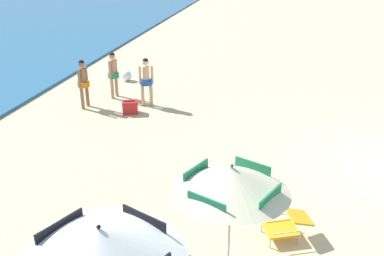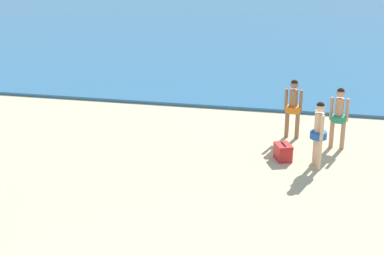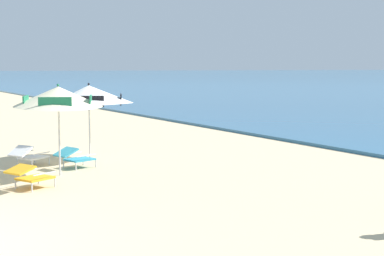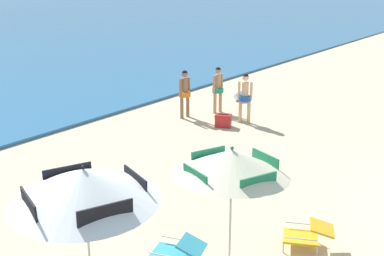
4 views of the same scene
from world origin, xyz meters
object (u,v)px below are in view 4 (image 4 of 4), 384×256
object	(u,v)px
lounge_chair_facing_sea	(178,251)
cooler_box	(223,121)
beach_umbrella_striped_main	(232,163)
person_standing_beside	(185,90)
beach_umbrella_striped_second	(84,185)
person_wading_in	(245,94)
person_standing_near_shore	(218,86)
lounge_chair_under_umbrella	(308,234)
beach_ball	(238,96)

from	to	relation	value
lounge_chair_facing_sea	cooler_box	bearing A→B (deg)	27.55
beach_umbrella_striped_main	person_standing_beside	xyz separation A→B (m)	(6.47, 5.86, -0.81)
lounge_chair_facing_sea	beach_umbrella_striped_second	bearing A→B (deg)	146.01
lounge_chair_facing_sea	person_wading_in	world-z (taller)	person_wading_in
beach_umbrella_striped_second	person_standing_near_shore	xyz separation A→B (m)	(9.52, 3.95, -0.73)
lounge_chair_under_umbrella	person_standing_beside	distance (m)	8.69
person_wading_in	person_standing_near_shore	bearing A→B (deg)	70.35
beach_umbrella_striped_main	person_standing_beside	size ratio (longest dim) A/B	1.29
cooler_box	lounge_chair_under_umbrella	bearing A→B (deg)	-135.45
beach_umbrella_striped_main	lounge_chair_facing_sea	xyz separation A→B (m)	(-0.70, 0.57, -1.47)
beach_umbrella_striped_second	lounge_chair_under_umbrella	distance (m)	4.01
beach_umbrella_striped_second	person_wading_in	size ratio (longest dim) A/B	1.89
person_standing_near_shore	lounge_chair_under_umbrella	bearing A→B (deg)	-136.35
person_standing_near_shore	person_standing_beside	distance (m)	1.29
beach_ball	cooler_box	bearing A→B (deg)	-156.59
person_wading_in	lounge_chair_facing_sea	bearing A→B (deg)	-156.69
lounge_chair_under_umbrella	person_wading_in	size ratio (longest dim) A/B	0.62
person_standing_beside	person_wading_in	bearing A→B (deg)	-70.41
beach_ball	lounge_chair_facing_sea	bearing A→B (deg)	-153.70
cooler_box	beach_umbrella_striped_main	bearing A→B (deg)	-146.22
person_standing_beside	cooler_box	size ratio (longest dim) A/B	2.73
beach_umbrella_striped_main	cooler_box	xyz separation A→B (m)	(6.34, 4.24, -1.54)
beach_umbrella_striped_main	cooler_box	size ratio (longest dim) A/B	3.53
person_standing_near_shore	cooler_box	xyz separation A→B (m)	(-1.29, -1.07, -0.72)
lounge_chair_facing_sea	person_standing_near_shore	size ratio (longest dim) A/B	0.62
person_standing_near_shore	cooler_box	world-z (taller)	person_standing_near_shore
beach_umbrella_striped_main	cooler_box	bearing A→B (deg)	33.78
lounge_chair_under_umbrella	beach_ball	world-z (taller)	lounge_chair_under_umbrella
person_standing_beside	beach_umbrella_striped_second	bearing A→B (deg)	-151.76
cooler_box	person_wading_in	bearing A→B (deg)	-19.96
lounge_chair_under_umbrella	beach_ball	bearing A→B (deg)	37.86
lounge_chair_facing_sea	beach_ball	bearing A→B (deg)	26.30
lounge_chair_under_umbrella	beach_ball	size ratio (longest dim) A/B	2.45
person_standing_near_shore	beach_umbrella_striped_main	bearing A→B (deg)	-145.15
lounge_chair_under_umbrella	person_wading_in	distance (m)	7.81
person_standing_near_shore	person_standing_beside	xyz separation A→B (m)	(-1.17, 0.54, 0.00)
beach_umbrella_striped_main	lounge_chair_facing_sea	bearing A→B (deg)	140.68
lounge_chair_facing_sea	person_standing_beside	size ratio (longest dim) A/B	0.62
beach_umbrella_striped_main	person_standing_near_shore	size ratio (longest dim) A/B	1.30
person_standing_beside	beach_umbrella_striped_main	bearing A→B (deg)	-137.83
lounge_chair_facing_sea	person_standing_beside	world-z (taller)	person_standing_beside
cooler_box	beach_ball	world-z (taller)	cooler_box
lounge_chair_facing_sea	beach_ball	world-z (taller)	lounge_chair_facing_sea
person_standing_near_shore	beach_ball	world-z (taller)	person_standing_near_shore
person_wading_in	beach_umbrella_striped_second	bearing A→B (deg)	-164.07
beach_umbrella_striped_second	person_standing_near_shore	world-z (taller)	beach_umbrella_striped_second
beach_umbrella_striped_second	person_wading_in	world-z (taller)	beach_umbrella_striped_second
beach_umbrella_striped_second	lounge_chair_under_umbrella	xyz separation A→B (m)	(2.98, -2.30, -1.38)
lounge_chair_under_umbrella	lounge_chair_facing_sea	size ratio (longest dim) A/B	1.00
beach_umbrella_striped_second	person_standing_beside	size ratio (longest dim) A/B	1.89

